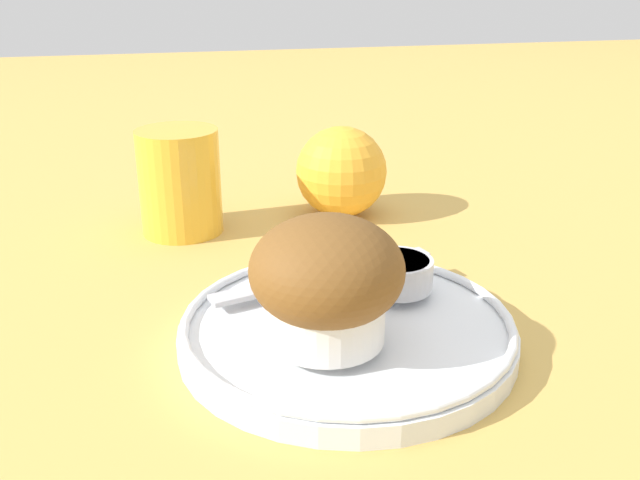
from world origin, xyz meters
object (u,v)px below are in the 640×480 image
(butter_knife, at_px, (322,275))
(orange_fruit, at_px, (341,172))
(muffin, at_px, (327,281))
(juice_glass, at_px, (180,182))

(butter_knife, relative_size, orange_fruit, 1.99)
(muffin, bearing_deg, juice_glass, 106.35)
(orange_fruit, height_order, juice_glass, juice_glass)
(butter_knife, distance_m, juice_glass, 0.19)
(muffin, bearing_deg, orange_fruit, 73.90)
(orange_fruit, bearing_deg, juice_glass, -176.04)
(orange_fruit, relative_size, juice_glass, 0.92)
(muffin, distance_m, butter_knife, 0.09)
(muffin, relative_size, juice_glass, 0.97)
(juice_glass, bearing_deg, muffin, -73.65)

